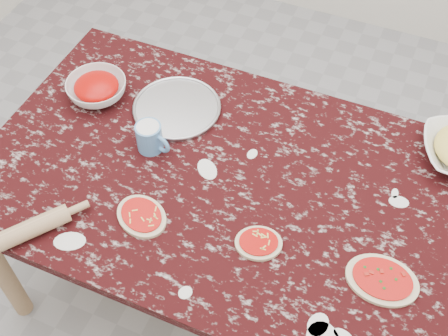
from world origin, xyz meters
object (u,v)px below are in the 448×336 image
at_px(flour_mug, 150,137).
at_px(rolling_pin, 23,232).
at_px(pizza_tray, 177,108).
at_px(worktable, 224,193).
at_px(sauce_bowl, 97,89).

distance_m(flour_mug, rolling_pin, 0.50).
bearing_deg(rolling_pin, pizza_tray, 74.52).
xyz_separation_m(worktable, pizza_tray, (-0.28, 0.22, 0.09)).
bearing_deg(pizza_tray, worktable, -38.14).
xyz_separation_m(sauce_bowl, flour_mug, (0.29, -0.14, 0.02)).
bearing_deg(worktable, sauce_bowl, 163.67).
xyz_separation_m(worktable, sauce_bowl, (-0.57, 0.17, 0.12)).
bearing_deg(flour_mug, pizza_tray, 90.20).
bearing_deg(sauce_bowl, rolling_pin, -79.55).
relative_size(worktable, sauce_bowl, 7.42).
relative_size(sauce_bowl, rolling_pin, 0.76).
relative_size(pizza_tray, flour_mug, 2.37).
relative_size(pizza_tray, sauce_bowl, 1.42).
relative_size(worktable, flour_mug, 12.36).
bearing_deg(rolling_pin, sauce_bowl, 100.45).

